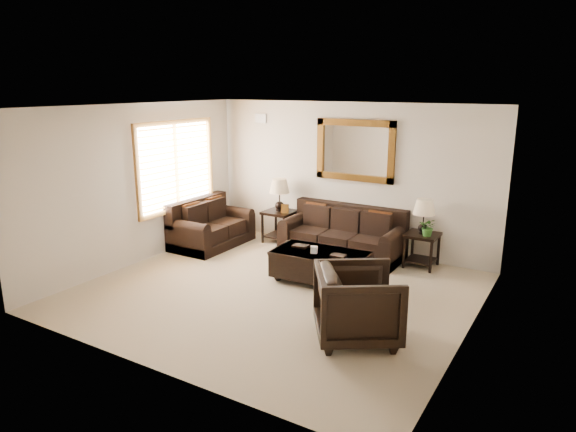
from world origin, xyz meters
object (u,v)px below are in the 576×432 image
Objects in this scene: sofa at (343,238)px; end_table_left at (280,201)px; end_table_right at (423,223)px; armchair at (358,301)px; coffee_table at (320,263)px; loveseat at (210,228)px.

end_table_left is at bearing 175.87° from sofa.
end_table_right reaches higher than sofa.
end_table_left is at bearing -179.60° from end_table_right.
sofa is at bearing -175.03° from end_table_right.
armchair reaches higher than sofa.
loveseat is at bearing 164.26° from coffee_table.
armchair is (2.91, -2.89, -0.32)m from end_table_left.
loveseat reaches higher than sofa.
end_table_left is 1.26× the size of armchair.
end_table_right is at bearing -77.03° from loveseat.
loveseat is at bearing 29.42° from armchair.
sofa is 2.57m from loveseat.
sofa is 1.45× the size of coffee_table.
loveseat is 4.44m from armchair.
end_table_left reaches higher than armchair.
sofa reaches higher than coffee_table.
end_table_left is (-1.41, 0.10, 0.49)m from sofa.
loveseat is 1.05× the size of coffee_table.
armchair reaches higher than loveseat.
loveseat is 1.44m from end_table_left.
loveseat is (-2.45, -0.76, 0.01)m from sofa.
coffee_table is at bearing -79.40° from sofa.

